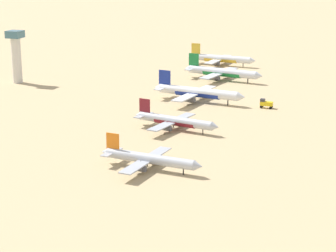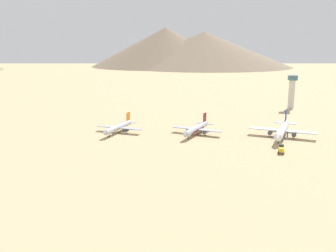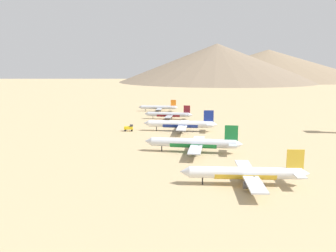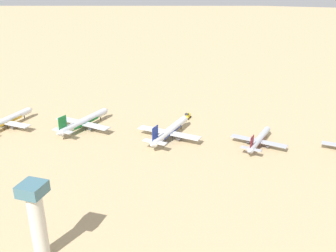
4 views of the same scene
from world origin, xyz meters
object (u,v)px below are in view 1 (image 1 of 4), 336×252
Objects in this scene: parked_jet_1 at (175,121)px; parked_jet_4 at (220,59)px; service_truck at (266,103)px; parked_jet_3 at (222,72)px; parked_jet_2 at (197,92)px; control_tower at (16,54)px; parked_jet_0 at (149,159)px.

parked_jet_4 is (-18.53, 140.50, 0.63)m from parked_jet_1.
service_truck is at bearing -65.16° from parked_jet_4.
parked_jet_3 is at bearing 121.90° from service_truck.
parked_jet_2 is 99.15m from control_tower.
parked_jet_2 is at bearing -87.97° from parked_jet_3.
parked_jet_1 reaches higher than service_truck.
parked_jet_3 is (-1.79, 50.61, 0.01)m from parked_jet_2.
parked_jet_2 is 1.04× the size of parked_jet_4.
parked_jet_3 is 1.67× the size of control_tower.
parked_jet_2 is at bearing -6.56° from control_tower.
parked_jet_2 reaches higher than service_truck.
parked_jet_1 reaches higher than parked_jet_0.
parked_jet_2 is 1.00× the size of parked_jet_3.
parked_jet_0 is 44.65m from parked_jet_1.
parked_jet_3 reaches higher than parked_jet_0.
parked_jet_0 is at bearing -81.62° from parked_jet_1.
parked_jet_4 reaches higher than parked_jet_0.
parked_jet_2 is at bearing -81.81° from parked_jet_4.
parked_jet_1 is at bearing 98.38° from parked_jet_0.
parked_jet_2 reaches higher than parked_jet_0.
parked_jet_3 is at bearing 95.38° from parked_jet_0.
parked_jet_2 is (-11.50, 90.65, 0.93)m from parked_jet_0.
parked_jet_4 is (-25.03, 184.67, 0.74)m from parked_jet_0.
parked_jet_0 is 1.29× the size of control_tower.
parked_jet_4 is 105.54m from service_truck.
parked_jet_0 is at bearing -82.77° from parked_jet_2.
control_tower reaches higher than parked_jet_4.
parked_jet_4 is at bearing 105.13° from parked_jet_3.
control_tower is at bearing -157.75° from parked_jet_3.
parked_jet_2 is at bearing 96.13° from parked_jet_1.
parked_jet_3 reaches higher than service_truck.
parked_jet_4 is 8.00× the size of service_truck.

